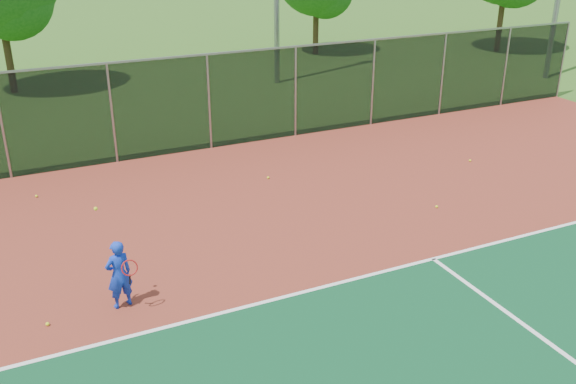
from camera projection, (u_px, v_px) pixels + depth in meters
name	position (u px, v px, depth m)	size (l,w,h in m)	color
ground	(445.00, 366.00, 10.67)	(120.00, 120.00, 0.00)	#2E5919
court_apron	(380.00, 305.00, 12.32)	(30.00, 20.00, 0.02)	maroon
fence_back	(209.00, 101.00, 20.02)	(30.00, 0.06, 3.03)	black
tennis_player	(119.00, 274.00, 12.00)	(0.59, 0.63, 2.09)	#1536C9
practice_ball_0	(268.00, 178.00, 18.18)	(0.07, 0.07, 0.07)	yellow
practice_ball_1	(470.00, 160.00, 19.45)	(0.07, 0.07, 0.07)	yellow
practice_ball_2	(36.00, 196.00, 16.98)	(0.07, 0.07, 0.07)	yellow
practice_ball_5	(47.00, 324.00, 11.66)	(0.07, 0.07, 0.07)	yellow
practice_ball_6	(437.00, 207.00, 16.37)	(0.07, 0.07, 0.07)	yellow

